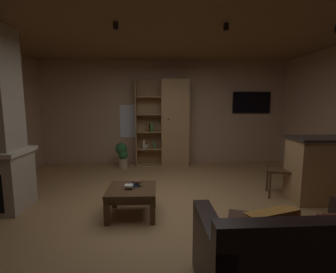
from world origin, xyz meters
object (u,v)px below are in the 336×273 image
object	(u,v)px
dining_chair	(286,166)
bookshelf_cabinet	(171,123)
table_book_1	(129,186)
wall_mounted_tv	(251,103)
kitchen_bar_counter	(336,169)
potted_floor_plant	(122,154)
coffee_table	(132,193)
table_book_0	(134,185)
table_book_2	(137,181)
leather_couch	(295,263)

from	to	relation	value
dining_chair	bookshelf_cabinet	bearing A→B (deg)	129.10
table_book_1	wall_mounted_tv	world-z (taller)	wall_mounted_tv
wall_mounted_tv	kitchen_bar_counter	bearing A→B (deg)	-81.09
dining_chair	wall_mounted_tv	world-z (taller)	wall_mounted_tv
potted_floor_plant	wall_mounted_tv	xyz separation A→B (m)	(3.33, 0.48, 1.25)
kitchen_bar_counter	table_book_1	distance (m)	3.31
coffee_table	table_book_0	xyz separation A→B (m)	(0.02, 0.08, 0.10)
table_book_0	dining_chair	size ratio (longest dim) A/B	0.15
table_book_2	potted_floor_plant	xyz separation A→B (m)	(-0.58, 2.49, -0.13)
dining_chair	wall_mounted_tv	distance (m)	2.68
table_book_0	wall_mounted_tv	xyz separation A→B (m)	(2.80, 2.97, 1.17)
table_book_0	dining_chair	bearing A→B (deg)	11.87
wall_mounted_tv	potted_floor_plant	bearing A→B (deg)	-171.70
bookshelf_cabinet	kitchen_bar_counter	distance (m)	3.57
table_book_1	table_book_2	distance (m)	0.16
table_book_1	table_book_2	world-z (taller)	table_book_2
kitchen_bar_counter	dining_chair	distance (m)	0.74
table_book_1	coffee_table	bearing A→B (deg)	46.06
bookshelf_cabinet	dining_chair	xyz separation A→B (m)	(1.82, -2.24, -0.54)
leather_couch	potted_floor_plant	distance (m)	4.58
potted_floor_plant	leather_couch	bearing A→B (deg)	-64.47
potted_floor_plant	table_book_0	bearing A→B (deg)	-78.09
bookshelf_cabinet	kitchen_bar_counter	xyz separation A→B (m)	(2.53, -2.46, -0.54)
table_book_1	table_book_2	bearing A→B (deg)	44.97
kitchen_bar_counter	coffee_table	xyz separation A→B (m)	(-3.24, -0.38, -0.21)
kitchen_bar_counter	wall_mounted_tv	size ratio (longest dim) A/B	1.53
leather_couch	wall_mounted_tv	bearing A→B (deg)	73.72
kitchen_bar_counter	coffee_table	size ratio (longest dim) A/B	2.24
bookshelf_cabinet	wall_mounted_tv	world-z (taller)	bookshelf_cabinet
leather_couch	dining_chair	xyz separation A→B (m)	(1.06, 2.18, 0.22)
coffee_table	wall_mounted_tv	distance (m)	4.35
kitchen_bar_counter	table_book_0	distance (m)	3.24
kitchen_bar_counter	leather_couch	xyz separation A→B (m)	(-1.77, -1.95, -0.22)
bookshelf_cabinet	coffee_table	size ratio (longest dim) A/B	3.19
dining_chair	wall_mounted_tv	size ratio (longest dim) A/B	0.93
coffee_table	table_book_0	distance (m)	0.13
dining_chair	table_book_0	bearing A→B (deg)	-168.13
kitchen_bar_counter	table_book_2	distance (m)	3.18
leather_couch	table_book_1	xyz separation A→B (m)	(-1.51, 1.53, 0.13)
table_book_0	table_book_1	distance (m)	0.13
bookshelf_cabinet	table_book_2	xyz separation A→B (m)	(-0.64, -2.77, -0.59)
table_book_1	dining_chair	distance (m)	2.65
bookshelf_cabinet	wall_mounted_tv	bearing A→B (deg)	5.70
table_book_2	wall_mounted_tv	distance (m)	4.20
coffee_table	table_book_1	size ratio (longest dim) A/B	5.95
leather_couch	table_book_2	bearing A→B (deg)	130.42
table_book_0	dining_chair	distance (m)	2.57
kitchen_bar_counter	potted_floor_plant	xyz separation A→B (m)	(-3.74, 2.18, -0.19)
table_book_2	wall_mounted_tv	bearing A→B (deg)	47.28
bookshelf_cabinet	leather_couch	size ratio (longest dim) A/B	1.41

